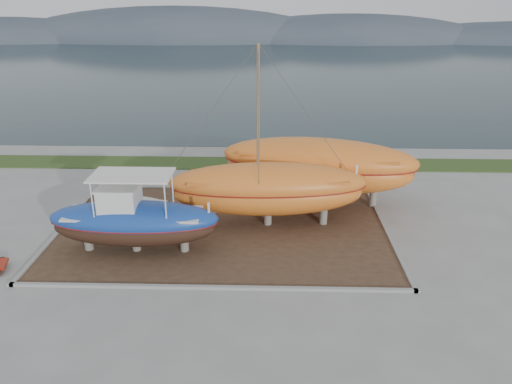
# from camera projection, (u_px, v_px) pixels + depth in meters

# --- Properties ---
(ground) EXTENTS (140.00, 140.00, 0.00)m
(ground) POSITION_uv_depth(u_px,v_px,m) (216.00, 265.00, 24.36)
(ground) COLOR gray
(ground) RESTS_ON ground
(dirt_patch) EXTENTS (18.00, 12.00, 0.06)m
(dirt_patch) POSITION_uv_depth(u_px,v_px,m) (224.00, 229.00, 28.06)
(dirt_patch) COLOR #422D1E
(dirt_patch) RESTS_ON ground
(curb_frame) EXTENTS (18.60, 12.60, 0.15)m
(curb_frame) POSITION_uv_depth(u_px,v_px,m) (224.00, 228.00, 28.04)
(curb_frame) COLOR gray
(curb_frame) RESTS_ON ground
(grass_strip) EXTENTS (44.00, 3.00, 0.08)m
(grass_strip) POSITION_uv_depth(u_px,v_px,m) (237.00, 163.00, 38.73)
(grass_strip) COLOR #284219
(grass_strip) RESTS_ON ground
(sea) EXTENTS (260.00, 100.00, 0.04)m
(sea) POSITION_uv_depth(u_px,v_px,m) (256.00, 67.00, 89.30)
(sea) COLOR #16292D
(sea) RESTS_ON ground
(mountain_ridge) EXTENTS (200.00, 36.00, 20.00)m
(mountain_ridge) POSITION_uv_depth(u_px,v_px,m) (262.00, 40.00, 140.32)
(mountain_ridge) COLOR #333D49
(mountain_ridge) RESTS_ON ground
(blue_caique) EXTENTS (8.59, 2.69, 4.13)m
(blue_caique) POSITION_uv_depth(u_px,v_px,m) (133.00, 213.00, 24.94)
(blue_caique) COLOR #19409C
(blue_caique) RESTS_ON dirt_patch
(white_dinghy) EXTENTS (4.13, 2.36, 1.17)m
(white_dinghy) POSITION_uv_depth(u_px,v_px,m) (140.00, 208.00, 29.25)
(white_dinghy) COLOR silver
(white_dinghy) RESTS_ON dirt_patch
(orange_sailboat) EXTENTS (11.20, 3.82, 9.99)m
(orange_sailboat) POSITION_uv_depth(u_px,v_px,m) (269.00, 140.00, 26.71)
(orange_sailboat) COLOR orange
(orange_sailboat) RESTS_ON dirt_patch
(orange_bare_hull) EXTENTS (12.56, 5.86, 3.96)m
(orange_bare_hull) POSITION_uv_depth(u_px,v_px,m) (318.00, 172.00, 30.97)
(orange_bare_hull) COLOR orange
(orange_bare_hull) RESTS_ON dirt_patch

